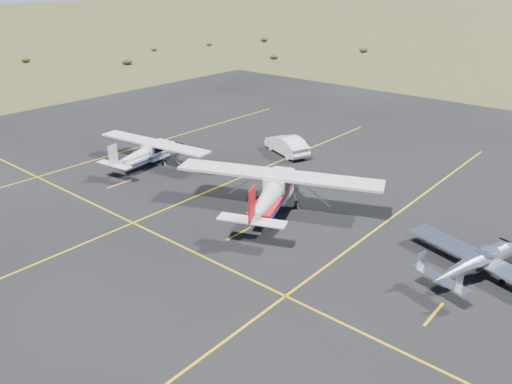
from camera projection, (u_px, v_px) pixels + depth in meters
ground at (390, 258)px, 25.02m from camera, size 1600.00×1600.00×0.00m
apron at (280, 218)px, 29.19m from camera, size 72.00×72.00×0.02m
aircraft_low_wing at (478, 262)px, 23.07m from camera, size 6.02×8.18×1.78m
aircraft_cessna at (272, 192)px, 29.17m from camera, size 9.08×12.23×3.19m
aircraft_plain at (145, 152)px, 36.67m from camera, size 5.97×9.86×2.49m
sedan at (287, 145)px, 39.47m from camera, size 3.14×4.79×1.49m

